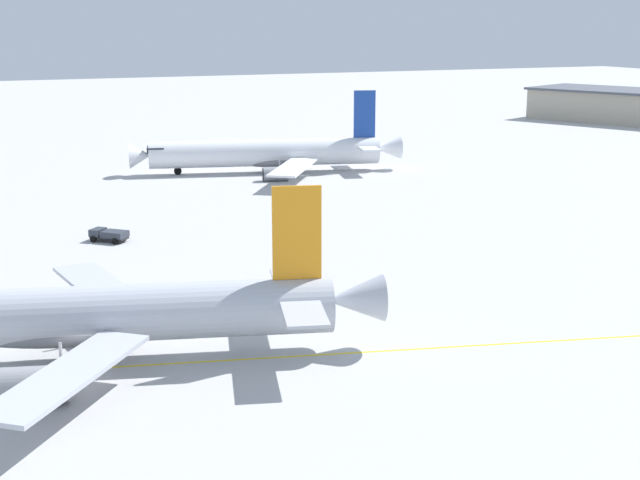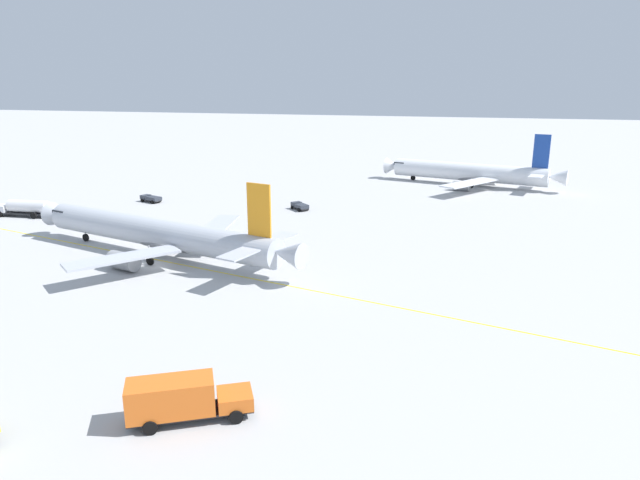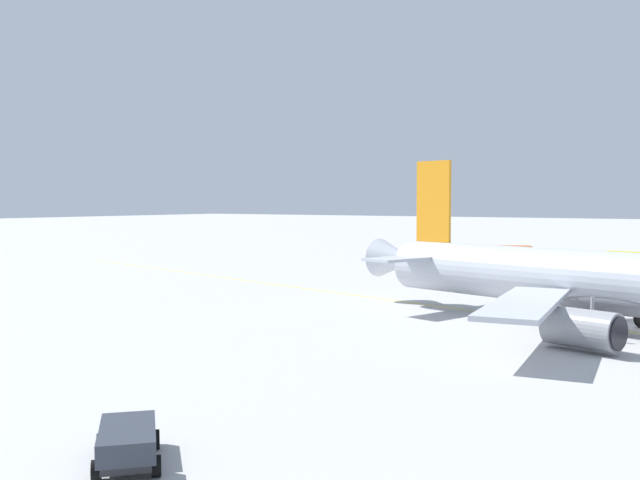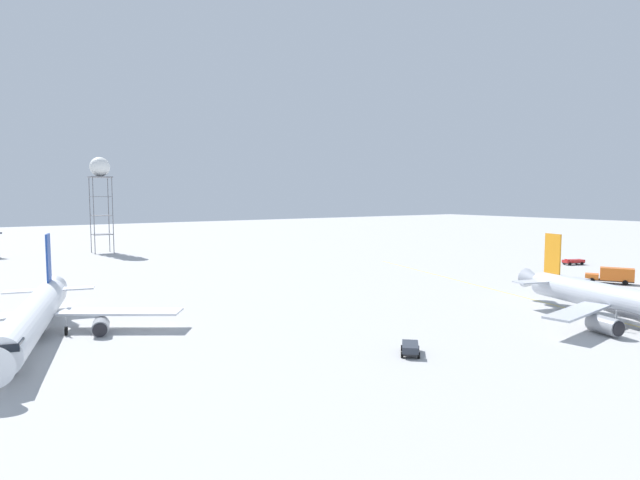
% 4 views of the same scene
% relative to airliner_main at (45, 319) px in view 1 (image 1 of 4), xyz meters
% --- Properties ---
extents(ground_plane, '(600.00, 600.00, 0.00)m').
position_rel_airliner_main_xyz_m(ground_plane, '(-3.41, -1.18, -3.04)').
color(ground_plane, '#B2B2B2').
extents(airliner_main, '(28.92, 43.41, 11.27)m').
position_rel_airliner_main_xyz_m(airliner_main, '(0.00, 0.00, 0.00)').
color(airliner_main, '#B2B7C1').
rests_on(airliner_main, ground_plane).
extents(airliner_secondary, '(33.85, 39.17, 11.74)m').
position_rel_airliner_main_xyz_m(airliner_secondary, '(64.45, -39.00, -0.30)').
color(airliner_secondary, white).
rests_on(airliner_secondary, ground_plane).
extents(baggage_truck_truck, '(3.80, 3.88, 1.22)m').
position_rel_airliner_main_xyz_m(baggage_truck_truck, '(31.52, -9.70, -2.33)').
color(baggage_truck_truck, '#232326').
rests_on(baggage_truck_truck, ground_plane).
extents(taxiway_centreline, '(37.76, 147.36, 0.01)m').
position_rel_airliner_main_xyz_m(taxiway_centreline, '(-1.08, 0.75, -3.04)').
color(taxiway_centreline, yellow).
rests_on(taxiway_centreline, ground_plane).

